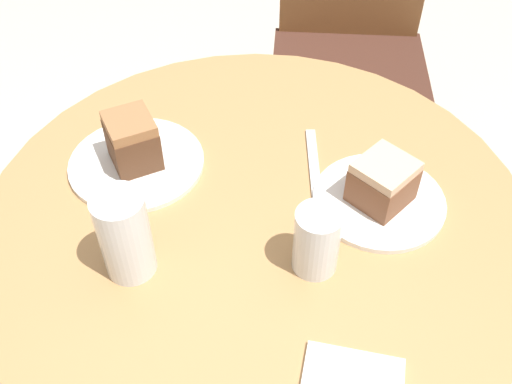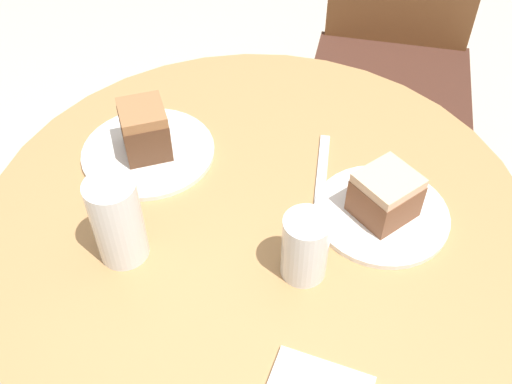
{
  "view_description": "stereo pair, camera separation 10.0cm",
  "coord_description": "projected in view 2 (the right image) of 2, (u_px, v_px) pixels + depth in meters",
  "views": [
    {
      "loc": [
        0.13,
        -0.68,
        1.49
      ],
      "look_at": [
        0.0,
        0.0,
        0.76
      ],
      "focal_mm": 42.0,
      "sensor_mm": 36.0,
      "label": 1
    },
    {
      "loc": [
        0.23,
        -0.66,
        1.49
      ],
      "look_at": [
        0.0,
        0.0,
        0.76
      ],
      "focal_mm": 42.0,
      "sensor_mm": 36.0,
      "label": 2
    }
  ],
  "objects": [
    {
      "name": "chair",
      "position": [
        393.0,
        59.0,
        1.77
      ],
      "size": [
        0.52,
        0.53,
        0.92
      ],
      "rotation": [
        0.0,
        0.0,
        0.12
      ],
      "color": "brown",
      "rests_on": "ground_plane"
    },
    {
      "name": "cake_slice_near",
      "position": [
        386.0,
        195.0,
        0.99
      ],
      "size": [
        0.12,
        0.13,
        0.08
      ],
      "rotation": [
        0.0,
        0.0,
        2.55
      ],
      "color": "brown",
      "rests_on": "plate_near"
    },
    {
      "name": "glass_lemonade",
      "position": [
        305.0,
        250.0,
        0.91
      ],
      "size": [
        0.07,
        0.07,
        0.12
      ],
      "color": "beige",
      "rests_on": "table"
    },
    {
      "name": "plate_near",
      "position": [
        381.0,
        214.0,
        1.02
      ],
      "size": [
        0.23,
        0.23,
        0.01
      ],
      "color": "white",
      "rests_on": "table"
    },
    {
      "name": "plate_far",
      "position": [
        148.0,
        152.0,
        1.13
      ],
      "size": [
        0.25,
        0.25,
        0.01
      ],
      "color": "white",
      "rests_on": "table"
    },
    {
      "name": "table",
      "position": [
        256.0,
        274.0,
        1.18
      ],
      "size": [
        0.95,
        0.95,
        0.72
      ],
      "color": "tan",
      "rests_on": "ground_plane"
    },
    {
      "name": "fork",
      "position": [
        322.0,
        170.0,
        1.1
      ],
      "size": [
        0.06,
        0.19,
        0.0
      ],
      "rotation": [
        0.0,
        0.0,
        1.77
      ],
      "color": "silver",
      "rests_on": "table"
    },
    {
      "name": "glass_water",
      "position": [
        118.0,
        224.0,
        0.92
      ],
      "size": [
        0.08,
        0.08,
        0.15
      ],
      "color": "silver",
      "rests_on": "table"
    },
    {
      "name": "cake_slice_far",
      "position": [
        145.0,
        130.0,
        1.09
      ],
      "size": [
        0.12,
        0.12,
        0.1
      ],
      "rotation": [
        0.0,
        0.0,
        5.35
      ],
      "color": "brown",
      "rests_on": "plate_far"
    }
  ]
}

